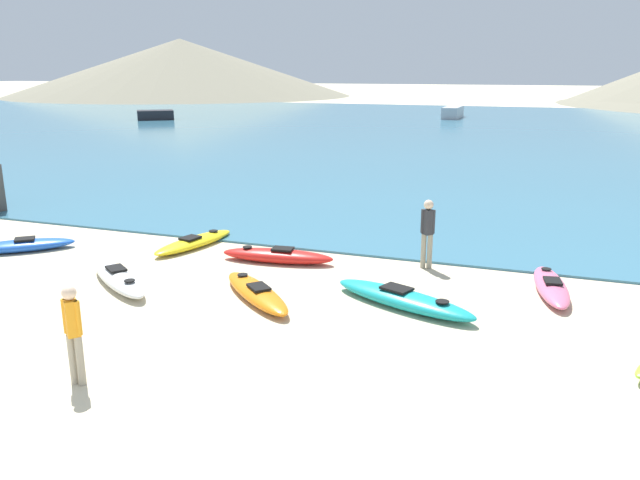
# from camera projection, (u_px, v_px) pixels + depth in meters

# --- Properties ---
(bay_water) EXTENTS (160.00, 70.00, 0.06)m
(bay_water) POSITION_uv_depth(u_px,v_px,m) (461.00, 131.00, 48.67)
(bay_water) COLOR teal
(bay_water) RESTS_ON ground_plane
(far_hill_left) EXTENTS (61.27, 61.27, 9.99)m
(far_hill_left) POSITION_uv_depth(u_px,v_px,m) (181.00, 67.00, 112.71)
(far_hill_left) COLOR gray
(far_hill_left) RESTS_ON ground_plane
(kayak_on_sand_1) EXTENTS (1.30, 2.99, 0.31)m
(kayak_on_sand_1) POSITION_uv_depth(u_px,v_px,m) (194.00, 242.00, 17.12)
(kayak_on_sand_1) COLOR yellow
(kayak_on_sand_1) RESTS_ON ground_plane
(kayak_on_sand_2) EXTENTS (2.61, 2.35, 0.35)m
(kayak_on_sand_2) POSITION_uv_depth(u_px,v_px,m) (20.00, 246.00, 16.68)
(kayak_on_sand_2) COLOR blue
(kayak_on_sand_2) RESTS_ON ground_plane
(kayak_on_sand_3) EXTENTS (3.38, 1.97, 0.39)m
(kayak_on_sand_3) POSITION_uv_depth(u_px,v_px,m) (403.00, 299.00, 12.77)
(kayak_on_sand_3) COLOR teal
(kayak_on_sand_3) RESTS_ON ground_plane
(kayak_on_sand_4) EXTENTS (2.95, 1.00, 0.39)m
(kayak_on_sand_4) POSITION_uv_depth(u_px,v_px,m) (277.00, 256.00, 15.72)
(kayak_on_sand_4) COLOR red
(kayak_on_sand_4) RESTS_ON ground_plane
(kayak_on_sand_5) EXTENTS (2.79, 2.28, 0.39)m
(kayak_on_sand_5) POSITION_uv_depth(u_px,v_px,m) (119.00, 278.00, 14.03)
(kayak_on_sand_5) COLOR white
(kayak_on_sand_5) RESTS_ON ground_plane
(kayak_on_sand_6) EXTENTS (2.60, 2.45, 0.34)m
(kayak_on_sand_6) POSITION_uv_depth(u_px,v_px,m) (256.00, 292.00, 13.20)
(kayak_on_sand_6) COLOR orange
(kayak_on_sand_6) RESTS_ON ground_plane
(kayak_on_sand_7) EXTENTS (1.05, 2.78, 0.35)m
(kayak_on_sand_7) POSITION_uv_depth(u_px,v_px,m) (551.00, 286.00, 13.58)
(kayak_on_sand_7) COLOR #E5668C
(kayak_on_sand_7) RESTS_ON ground_plane
(person_near_foreground) EXTENTS (0.33, 0.28, 1.61)m
(person_near_foreground) POSITION_uv_depth(u_px,v_px,m) (73.00, 329.00, 9.43)
(person_near_foreground) COLOR gray
(person_near_foreground) RESTS_ON ground_plane
(person_near_waterline) EXTENTS (0.35, 0.30, 1.71)m
(person_near_waterline) POSITION_uv_depth(u_px,v_px,m) (428.00, 229.00, 15.05)
(person_near_waterline) COLOR gray
(person_near_waterline) RESTS_ON ground_plane
(moored_boat_0) EXTENTS (1.50, 4.99, 1.10)m
(moored_boat_0) POSITION_uv_depth(u_px,v_px,m) (453.00, 112.00, 61.36)
(moored_boat_0) COLOR #B2B2B7
(moored_boat_0) RESTS_ON bay_water
(moored_boat_1) EXTENTS (3.94, 3.70, 0.88)m
(moored_boat_1) POSITION_uv_depth(u_px,v_px,m) (155.00, 115.00, 59.42)
(moored_boat_1) COLOR black
(moored_boat_1) RESTS_ON bay_water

